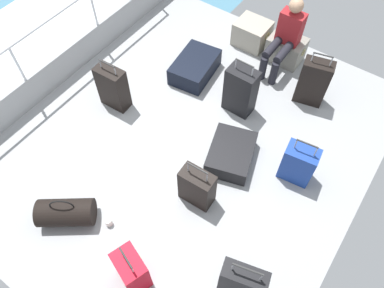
% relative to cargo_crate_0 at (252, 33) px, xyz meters
% --- Properties ---
extents(ground_plane, '(4.40, 5.20, 0.06)m').
position_rel_cargo_crate_0_xyz_m(ground_plane, '(0.30, -2.14, -0.22)').
color(ground_plane, '#939699').
extents(gunwale_port, '(0.06, 5.20, 0.45)m').
position_rel_cargo_crate_0_xyz_m(gunwale_port, '(-1.87, -2.14, 0.03)').
color(gunwale_port, '#939699').
rests_on(gunwale_port, ground_plane).
extents(railing_port, '(0.04, 4.20, 1.02)m').
position_rel_cargo_crate_0_xyz_m(railing_port, '(-1.87, -2.14, 0.59)').
color(railing_port, silver).
rests_on(railing_port, ground_plane).
extents(sea_wake, '(12.00, 12.00, 0.01)m').
position_rel_cargo_crate_0_xyz_m(sea_wake, '(-3.30, -2.14, -0.53)').
color(sea_wake, teal).
rests_on(sea_wake, ground_plane).
extents(cargo_crate_0, '(0.54, 0.44, 0.39)m').
position_rel_cargo_crate_0_xyz_m(cargo_crate_0, '(0.00, 0.00, 0.00)').
color(cargo_crate_0, '#9E9989').
rests_on(cargo_crate_0, ground_plane).
extents(cargo_crate_1, '(0.57, 0.39, 0.39)m').
position_rel_cargo_crate_0_xyz_m(cargo_crate_1, '(0.60, -0.02, -0.00)').
color(cargo_crate_1, gray).
rests_on(cargo_crate_1, ground_plane).
extents(passenger_seated, '(0.34, 0.66, 1.09)m').
position_rel_cargo_crate_0_xyz_m(passenger_seated, '(0.60, -0.20, 0.38)').
color(passenger_seated, maroon).
rests_on(passenger_seated, ground_plane).
extents(suitcase_0, '(0.41, 0.26, 0.87)m').
position_rel_cargo_crate_0_xyz_m(suitcase_0, '(0.54, -1.28, 0.16)').
color(suitcase_0, black).
rests_on(suitcase_0, ground_plane).
extents(suitcase_1, '(0.43, 0.31, 0.85)m').
position_rel_cargo_crate_0_xyz_m(suitcase_1, '(1.26, -0.57, 0.16)').
color(suitcase_1, black).
rests_on(suitcase_1, ground_plane).
extents(suitcase_2, '(0.41, 0.35, 0.69)m').
position_rel_cargo_crate_0_xyz_m(suitcase_2, '(0.85, -3.90, 0.08)').
color(suitcase_2, '#B70C1E').
rests_on(suitcase_2, ground_plane).
extents(suitcase_3, '(0.40, 0.23, 0.71)m').
position_rel_cargo_crate_0_xyz_m(suitcase_3, '(0.86, -2.76, 0.08)').
color(suitcase_3, black).
rests_on(suitcase_3, ground_plane).
extents(suitcase_4, '(0.61, 0.83, 0.28)m').
position_rel_cargo_crate_0_xyz_m(suitcase_4, '(-0.34, -1.08, -0.05)').
color(suitcase_4, black).
rests_on(suitcase_4, ground_plane).
extents(suitcase_5, '(0.41, 0.29, 0.71)m').
position_rel_cargo_crate_0_xyz_m(suitcase_5, '(1.67, -1.81, 0.08)').
color(suitcase_5, navy).
rests_on(suitcase_5, ground_plane).
extents(suitcase_6, '(0.71, 0.81, 0.24)m').
position_rel_cargo_crate_0_xyz_m(suitcase_6, '(0.90, -2.06, -0.08)').
color(suitcase_6, black).
rests_on(suitcase_6, ground_plane).
extents(suitcase_7, '(0.46, 0.29, 0.86)m').
position_rel_cargo_crate_0_xyz_m(suitcase_7, '(1.82, -3.41, 0.16)').
color(suitcase_7, black).
rests_on(suitcase_7, ground_plane).
extents(suitcase_8, '(0.41, 0.23, 0.78)m').
position_rel_cargo_crate_0_xyz_m(suitcase_8, '(-0.92, -2.20, 0.13)').
color(suitcase_8, black).
rests_on(suitcase_8, ground_plane).
extents(duffel_bag, '(0.69, 0.62, 0.46)m').
position_rel_cargo_crate_0_xyz_m(duffel_bag, '(-0.20, -3.82, -0.04)').
color(duffel_bag, black).
rests_on(duffel_bag, ground_plane).
extents(paper_cup, '(0.08, 0.08, 0.10)m').
position_rel_cargo_crate_0_xyz_m(paper_cup, '(0.22, -3.61, -0.14)').
color(paper_cup, white).
rests_on(paper_cup, ground_plane).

